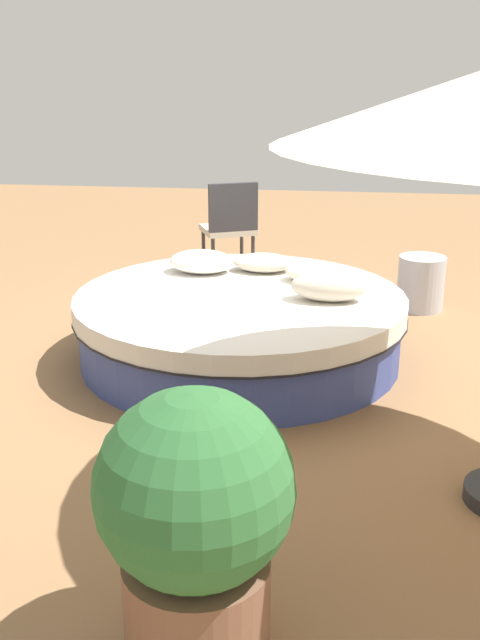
% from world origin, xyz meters
% --- Properties ---
extents(ground_plane, '(16.00, 16.00, 0.00)m').
position_xyz_m(ground_plane, '(0.00, 0.00, 0.00)').
color(ground_plane, olive).
extents(round_bed, '(2.49, 2.49, 0.51)m').
position_xyz_m(round_bed, '(0.00, 0.00, 0.26)').
color(round_bed, '#38478C').
rests_on(round_bed, ground_plane).
extents(throw_pillow_0, '(0.55, 0.30, 0.21)m').
position_xyz_m(throw_pillow_0, '(-0.66, 0.07, 0.62)').
color(throw_pillow_0, beige).
rests_on(throw_pillow_0, round_bed).
extents(throw_pillow_1, '(0.49, 0.34, 0.15)m').
position_xyz_m(throw_pillow_1, '(-0.55, -0.42, 0.59)').
color(throw_pillow_1, beige).
rests_on(throw_pillow_1, round_bed).
extents(throw_pillow_2, '(0.49, 0.35, 0.15)m').
position_xyz_m(throw_pillow_2, '(-0.10, -0.67, 0.58)').
color(throw_pillow_2, beige).
rests_on(throw_pillow_2, round_bed).
extents(throw_pillow_3, '(0.53, 0.39, 0.18)m').
position_xyz_m(throw_pillow_3, '(0.39, -0.57, 0.60)').
color(throw_pillow_3, white).
rests_on(throw_pillow_3, round_bed).
extents(patio_chair, '(0.68, 0.67, 0.98)m').
position_xyz_m(patio_chair, '(0.43, -2.43, 0.56)').
color(patio_chair, '#333338').
rests_on(patio_chair, ground_plane).
extents(planter, '(0.73, 0.73, 1.08)m').
position_xyz_m(planter, '(-0.24, 2.99, 0.59)').
color(planter, brown).
rests_on(planter, ground_plane).
extents(side_table, '(0.42, 0.42, 0.49)m').
position_xyz_m(side_table, '(-1.47, -1.41, 0.25)').
color(side_table, '#B7B7BC').
rests_on(side_table, ground_plane).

